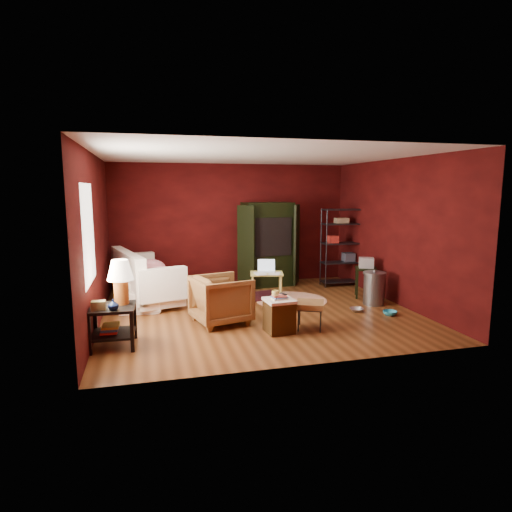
% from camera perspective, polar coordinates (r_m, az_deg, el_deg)
% --- Properties ---
extents(room, '(5.54, 5.04, 2.84)m').
position_cam_1_polar(room, '(7.61, 0.11, 2.74)').
color(room, brown).
rests_on(room, ground).
extents(sofa, '(0.76, 1.96, 0.75)m').
position_cam_1_polar(sofa, '(8.79, -14.64, -3.52)').
color(sofa, white).
rests_on(sofa, ground).
extents(armchair, '(0.98, 1.02, 0.88)m').
position_cam_1_polar(armchair, '(7.17, -4.66, -5.49)').
color(armchair, black).
rests_on(armchair, ground).
extents(pet_bowl_steel, '(0.26, 0.14, 0.26)m').
position_cam_1_polar(pet_bowl_steel, '(8.08, 13.30, -6.34)').
color(pet_bowl_steel, silver).
rests_on(pet_bowl_steel, ground).
extents(pet_bowl_turquoise, '(0.25, 0.08, 0.25)m').
position_cam_1_polar(pet_bowl_turquoise, '(8.01, 17.45, -6.68)').
color(pet_bowl_turquoise, '#29A2C2').
rests_on(pet_bowl_turquoise, ground).
extents(vase, '(0.19, 0.19, 0.15)m').
position_cam_1_polar(vase, '(6.15, -18.50, -6.22)').
color(vase, '#0B173A').
rests_on(vase, side_table).
extents(mug, '(0.14, 0.12, 0.11)m').
position_cam_1_polar(mug, '(6.59, 2.60, -4.90)').
color(mug, '#F1E576').
rests_on(mug, hamper).
extents(side_table, '(0.65, 0.65, 1.23)m').
position_cam_1_polar(side_table, '(6.40, -18.09, -4.94)').
color(side_table, black).
rests_on(side_table, ground).
extents(sofa_cushions, '(1.44, 2.39, 0.94)m').
position_cam_1_polar(sofa_cushions, '(8.77, -14.71, -2.98)').
color(sofa_cushions, white).
rests_on(sofa_cushions, sofa).
extents(hamper, '(0.47, 0.47, 0.61)m').
position_cam_1_polar(hamper, '(6.74, 3.12, -7.85)').
color(hamper, '#4A2C11').
rests_on(hamper, ground).
extents(footstool, '(0.57, 0.57, 0.44)m').
position_cam_1_polar(footstool, '(6.92, 7.22, -6.57)').
color(footstool, black).
rests_on(footstool, ground).
extents(rug_round, '(1.70, 1.70, 0.01)m').
position_cam_1_polar(rug_round, '(8.70, 4.72, -5.88)').
color(rug_round, '#F5E8CC').
rests_on(rug_round, ground).
extents(rug_oriental, '(1.24, 0.95, 0.01)m').
position_cam_1_polar(rug_oriental, '(8.92, -0.12, -5.42)').
color(rug_oriental, '#51151E').
rests_on(rug_oriental, ground).
extents(laptop_desk, '(0.74, 0.62, 0.80)m').
position_cam_1_polar(laptop_desk, '(8.62, 1.42, -2.62)').
color(laptop_desk, '#E7DD6A').
rests_on(laptop_desk, ground).
extents(tv_armoire, '(1.51, 0.88, 1.92)m').
position_cam_1_polar(tv_armoire, '(9.82, 1.61, 1.78)').
color(tv_armoire, black).
rests_on(tv_armoire, ground).
extents(wire_shelving, '(0.89, 0.42, 1.78)m').
position_cam_1_polar(wire_shelving, '(10.02, 11.30, 1.61)').
color(wire_shelving, '#2A2C33').
rests_on(wire_shelving, ground).
extents(small_stand, '(0.55, 0.55, 0.83)m').
position_cam_1_polar(small_stand, '(9.08, 14.46, -1.53)').
color(small_stand, black).
rests_on(small_stand, ground).
extents(trash_can, '(0.57, 0.57, 0.69)m').
position_cam_1_polar(trash_can, '(8.61, 15.45, -4.15)').
color(trash_can, gray).
rests_on(trash_can, ground).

